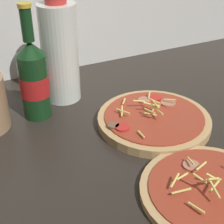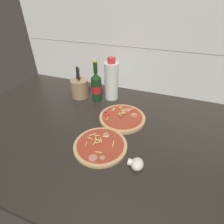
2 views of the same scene
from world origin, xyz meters
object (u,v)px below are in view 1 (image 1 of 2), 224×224
at_px(pizza_near, 212,192).
at_px(pizza_far, 154,120).
at_px(beer_bottle, 34,79).
at_px(oil_bottle, 60,52).

relative_size(pizza_near, pizza_far, 0.97).
xyz_separation_m(beer_bottle, oil_bottle, (0.08, 0.05, 0.03)).
distance_m(pizza_near, pizza_far, 0.22).
height_order(beer_bottle, oil_bottle, oil_bottle).
bearing_deg(pizza_near, oil_bottle, 103.81).
bearing_deg(oil_bottle, beer_bottle, -146.30).
distance_m(pizza_far, beer_bottle, 0.26).
distance_m(pizza_near, oil_bottle, 0.44).
bearing_deg(beer_bottle, oil_bottle, 33.70).
bearing_deg(beer_bottle, pizza_far, -34.81).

